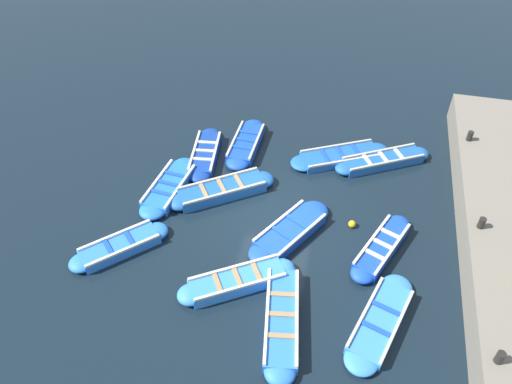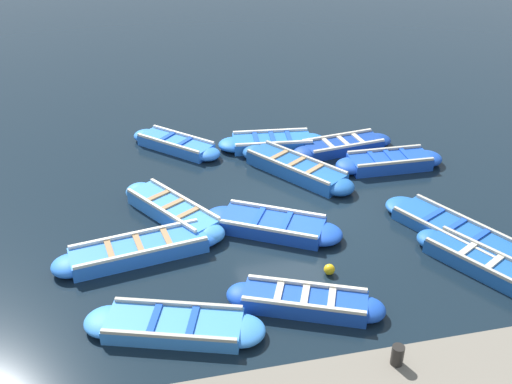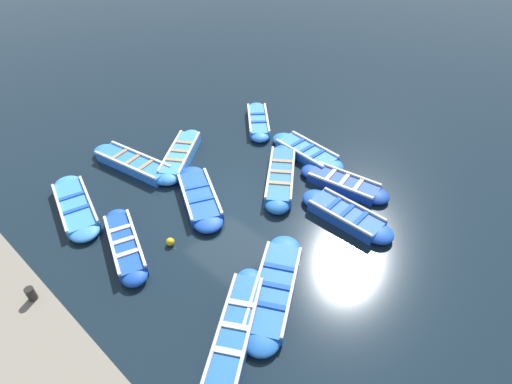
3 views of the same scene
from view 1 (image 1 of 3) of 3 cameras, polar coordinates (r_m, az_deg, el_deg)
name	(u,v)px [view 1 (image 1 of 3)]	position (r m, az deg, el deg)	size (l,w,h in m)	color
ground_plane	(273,217)	(16.49, 1.92, -2.92)	(120.00, 120.00, 0.00)	black
boat_inner_gap	(222,190)	(17.18, -3.94, 0.20)	(3.60, 2.87, 0.45)	#1E59AD
boat_alongside	(383,161)	(18.97, 14.26, 3.49)	(3.59, 2.48, 0.40)	#1E59AD
boat_near_quay	(282,318)	(13.87, 2.95, -14.21)	(1.43, 3.96, 0.42)	blue
boat_broadside	(340,157)	(18.88, 9.62, 4.01)	(3.84, 2.62, 0.35)	#1E59AD
boat_mid_row	(205,154)	(18.82, -5.84, 4.34)	(1.23, 3.30, 0.37)	navy
boat_stern_in	(169,187)	(17.56, -9.91, 0.56)	(1.23, 3.38, 0.40)	blue
boat_far_corner	(290,231)	(15.85, 3.89, -4.52)	(2.50, 3.44, 0.39)	#1947B7
boat_end_of_row	(120,247)	(15.96, -15.29, -6.03)	(2.76, 2.78, 0.39)	blue
boat_drifting	(246,144)	(19.18, -1.17, 5.53)	(0.97, 3.22, 0.42)	#1947B7
boat_bow_out	(380,321)	(14.23, 14.00, -14.17)	(1.94, 3.63, 0.35)	#3884E0
boat_outer_right	(381,248)	(15.84, 14.14, -6.17)	(1.90, 3.24, 0.41)	#1947B7
boat_outer_left	(237,281)	(14.55, -2.15, -10.17)	(3.37, 2.53, 0.44)	#3884E0
bollard_north	(470,136)	(19.38, 23.26, 5.91)	(0.20, 0.20, 0.35)	black
bollard_mid_north	(482,223)	(16.04, 24.39, -3.24)	(0.20, 0.20, 0.35)	black
bollard_mid_south	(500,357)	(13.31, 26.10, -16.61)	(0.20, 0.20, 0.35)	black
buoy_orange_near	(352,224)	(16.40, 10.92, -3.61)	(0.24, 0.24, 0.24)	#EAB214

